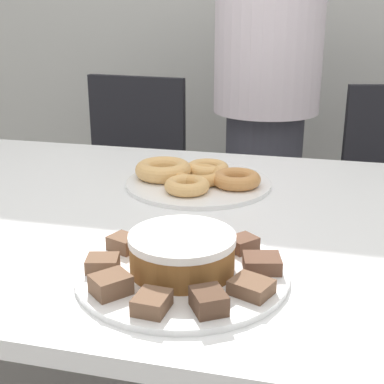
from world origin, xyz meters
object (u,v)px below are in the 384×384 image
at_px(plate_cake, 182,273).
at_px(plate_donuts, 198,183).
at_px(frosted_cake, 182,252).
at_px(person_standing, 266,98).
at_px(office_chair_left, 123,205).

xyz_separation_m(plate_cake, plate_donuts, (-0.08, 0.44, 0.00)).
bearing_deg(plate_cake, frosted_cake, 0.00).
distance_m(plate_cake, frosted_cake, 0.03).
relative_size(plate_cake, frosted_cake, 2.01).
xyz_separation_m(person_standing, office_chair_left, (-0.52, -0.12, -0.41)).
bearing_deg(person_standing, frosted_cake, -89.57).
bearing_deg(plate_donuts, person_standing, 85.03).
height_order(person_standing, plate_donuts, person_standing).
xyz_separation_m(plate_cake, frosted_cake, (0.00, 0.00, 0.03)).
bearing_deg(plate_cake, office_chair_left, 115.68).
bearing_deg(frosted_cake, plate_cake, 180.00).
bearing_deg(office_chair_left, plate_cake, -58.86).
distance_m(office_chair_left, plate_cake, 1.26).
distance_m(person_standing, office_chair_left, 0.67).
height_order(plate_donuts, frosted_cake, frosted_cake).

